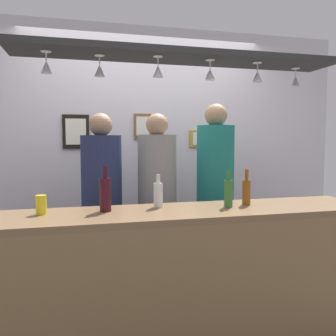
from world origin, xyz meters
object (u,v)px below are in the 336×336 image
object	(u,v)px
bottle_wine_dark_red	(105,194)
bottle_soda_clear	(158,194)
bottle_beer_amber_tall	(246,191)
picture_frame_caricature	(76,132)
bottle_beer_green_import	(228,192)
drink_can	(41,205)
person_right_teal_shirt	(215,180)
picture_frame_lower_pair	(203,139)
person_middle_grey_shirt	(157,189)
person_left_navy_shirt	(102,191)
picture_frame_crest	(143,126)

from	to	relation	value
bottle_wine_dark_red	bottle_soda_clear	size ratio (longest dim) A/B	1.30
bottle_beer_amber_tall	picture_frame_caricature	bearing A→B (deg)	131.73
bottle_beer_green_import	drink_can	xyz separation A→B (m)	(-1.25, 0.07, -0.04)
person_right_teal_shirt	drink_can	size ratio (longest dim) A/B	14.33
person_right_teal_shirt	bottle_wine_dark_red	bearing A→B (deg)	-146.75
drink_can	picture_frame_lower_pair	size ratio (longest dim) A/B	0.41
person_middle_grey_shirt	picture_frame_caricature	size ratio (longest dim) A/B	4.86
person_left_navy_shirt	bottle_beer_green_import	bearing A→B (deg)	-41.68
picture_frame_caricature	bottle_beer_amber_tall	bearing A→B (deg)	-48.27
picture_frame_caricature	picture_frame_crest	bearing A→B (deg)	0.00
picture_frame_crest	picture_frame_caricature	bearing A→B (deg)	180.00
bottle_soda_clear	drink_can	xyz separation A→B (m)	(-0.77, -0.05, -0.03)
person_right_teal_shirt	bottle_soda_clear	size ratio (longest dim) A/B	7.60
bottle_beer_green_import	person_left_navy_shirt	bearing A→B (deg)	138.32
picture_frame_lower_pair	person_right_teal_shirt	bearing A→B (deg)	-99.32
bottle_beer_green_import	person_middle_grey_shirt	bearing A→B (deg)	115.26
drink_can	picture_frame_lower_pair	world-z (taller)	picture_frame_lower_pair
picture_frame_lower_pair	picture_frame_crest	xyz separation A→B (m)	(-0.66, 0.00, 0.13)
picture_frame_lower_pair	picture_frame_caricature	distance (m)	1.34
picture_frame_caricature	drink_can	bearing A→B (deg)	-98.79
bottle_wine_dark_red	bottle_beer_amber_tall	bearing A→B (deg)	-0.55
person_right_teal_shirt	drink_can	world-z (taller)	person_right_teal_shirt
bottle_wine_dark_red	picture_frame_lower_pair	world-z (taller)	picture_frame_lower_pair
bottle_beer_green_import	picture_frame_lower_pair	world-z (taller)	picture_frame_lower_pair
bottle_beer_amber_tall	picture_frame_lower_pair	world-z (taller)	picture_frame_lower_pair
picture_frame_crest	bottle_wine_dark_red	bearing A→B (deg)	-109.86
person_left_navy_shirt	bottle_beer_amber_tall	distance (m)	1.21
bottle_wine_dark_red	drink_can	world-z (taller)	bottle_wine_dark_red
person_left_navy_shirt	person_right_teal_shirt	xyz separation A→B (m)	(1.02, 0.00, 0.07)
bottle_soda_clear	picture_frame_crest	distance (m)	1.39
person_right_teal_shirt	picture_frame_crest	world-z (taller)	person_right_teal_shirt
picture_frame_lower_pair	picture_frame_crest	size ratio (longest dim) A/B	1.15
bottle_soda_clear	picture_frame_caricature	size ratio (longest dim) A/B	0.68
person_middle_grey_shirt	drink_can	xyz separation A→B (m)	(-0.90, -0.67, 0.02)
person_left_navy_shirt	picture_frame_lower_pair	world-z (taller)	person_left_navy_shirt
drink_can	bottle_soda_clear	bearing A→B (deg)	3.38
person_right_teal_shirt	bottle_soda_clear	distance (m)	0.92
bottle_wine_dark_red	bottle_soda_clear	xyz separation A→B (m)	(0.37, 0.05, -0.03)
person_middle_grey_shirt	drink_can	distance (m)	1.12
person_right_teal_shirt	picture_frame_crest	size ratio (longest dim) A/B	6.72
person_right_teal_shirt	drink_can	xyz separation A→B (m)	(-1.44, -0.67, -0.04)
person_middle_grey_shirt	drink_can	size ratio (longest dim) A/B	13.54
bottle_beer_amber_tall	drink_can	xyz separation A→B (m)	(-1.41, 0.02, -0.04)
bottle_soda_clear	picture_frame_lower_pair	xyz separation A→B (m)	(0.78, 1.28, 0.39)
person_middle_grey_shirt	bottle_beer_amber_tall	distance (m)	0.86
drink_can	picture_frame_caricature	distance (m)	1.43
bottle_beer_amber_tall	picture_frame_lower_pair	bearing A→B (deg)	84.00
bottle_beer_green_import	picture_frame_caricature	bearing A→B (deg)	126.72
bottle_wine_dark_red	bottle_soda_clear	distance (m)	0.37
bottle_wine_dark_red	picture_frame_crest	xyz separation A→B (m)	(0.48, 1.34, 0.49)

